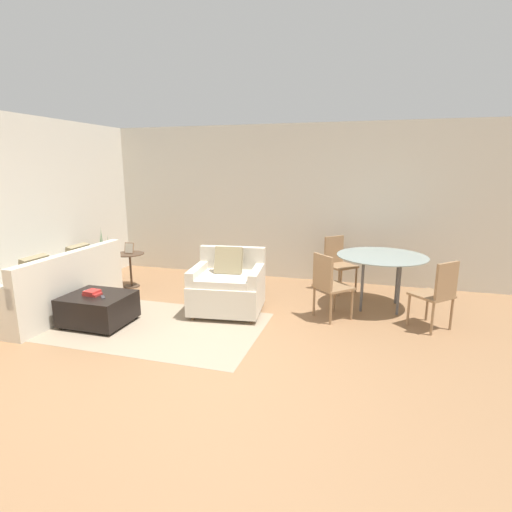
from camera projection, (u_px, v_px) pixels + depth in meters
name	position (u px, v px, depth m)	size (l,w,h in m)	color
ground_plane	(206.00, 366.00, 4.14)	(20.00, 20.00, 0.00)	#936B47
wall_back	(283.00, 203.00, 7.19)	(12.00, 0.06, 2.75)	beige
wall_left	(45.00, 210.00, 6.14)	(0.06, 12.00, 2.75)	beige
area_rug	(155.00, 326.00, 5.18)	(2.77, 1.71, 0.01)	gray
couch	(55.00, 291.00, 5.64)	(0.93, 2.02, 0.89)	beige
armchair	(228.00, 287.00, 5.62)	(1.06, 0.98, 0.93)	beige
ottoman	(98.00, 308.00, 5.21)	(0.81, 0.70, 0.40)	black
book_stack	(92.00, 293.00, 5.15)	(0.21, 0.18, 0.06)	#B72D28
tv_remote_primary	(88.00, 290.00, 5.34)	(0.06, 0.14, 0.01)	#B7B7BC
tv_remote_secondary	(103.00, 297.00, 5.07)	(0.12, 0.12, 0.01)	#333338
potted_plant	(107.00, 272.00, 7.06)	(0.36, 0.36, 1.00)	brown
side_table	(130.00, 263.00, 6.79)	(0.48, 0.48, 0.59)	#4C3828
picture_frame	(129.00, 248.00, 6.73)	(0.17, 0.07, 0.18)	#8C6647
dining_table	(382.00, 260.00, 5.72)	(1.27, 1.27, 0.78)	#8C9E99
dining_chair_near_left	(328.00, 282.00, 5.32)	(0.59, 0.59, 0.90)	#93704C
dining_chair_near_right	(438.00, 291.00, 4.95)	(0.59, 0.59, 0.90)	#93704C
dining_chair_far_left	(337.00, 260.00, 6.58)	(0.59, 0.59, 0.90)	#93704C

